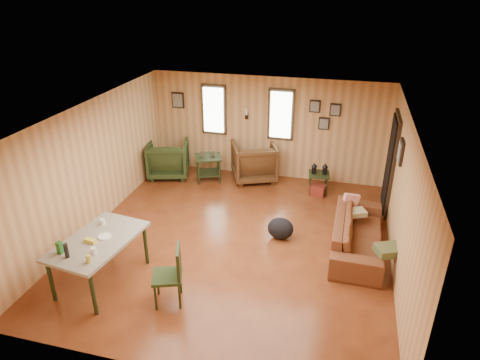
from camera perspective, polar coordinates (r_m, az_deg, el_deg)
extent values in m
cube|color=brown|center=(7.96, -0.73, -8.11)|extent=(5.50, 6.00, 0.02)
cube|color=#997C5B|center=(6.92, -0.84, 8.81)|extent=(5.50, 6.00, 0.02)
cube|color=#DFAB6F|center=(10.09, 3.74, 6.97)|extent=(5.50, 0.02, 2.40)
cube|color=#DFAB6F|center=(4.98, -10.23, -14.99)|extent=(5.50, 0.02, 2.40)
cube|color=#DFAB6F|center=(8.46, -19.15, 1.80)|extent=(0.02, 6.00, 2.40)
cube|color=#DFAB6F|center=(7.22, 20.90, -2.61)|extent=(0.02, 6.00, 2.40)
cube|color=black|center=(10.25, -3.49, 9.34)|extent=(0.60, 0.05, 1.20)
cube|color=#E0F2D1|center=(10.22, -3.56, 9.28)|extent=(0.48, 0.04, 1.06)
cube|color=black|center=(9.89, 5.48, 8.67)|extent=(0.60, 0.05, 1.20)
cube|color=#E0F2D1|center=(9.86, 5.44, 8.60)|extent=(0.48, 0.04, 1.06)
cube|color=black|center=(10.05, 0.89, 8.46)|extent=(0.07, 0.05, 0.12)
cylinder|color=silver|center=(9.96, 0.81, 9.08)|extent=(0.07, 0.07, 0.14)
cube|color=black|center=(9.06, 19.49, 1.95)|extent=(0.06, 1.00, 2.05)
cube|color=black|center=(9.06, 19.24, 1.98)|extent=(0.04, 0.82, 1.90)
cube|color=black|center=(9.74, 9.95, 9.67)|extent=(0.24, 0.04, 0.28)
cube|color=#9E998C|center=(9.71, 9.94, 9.62)|extent=(0.19, 0.02, 0.22)
cube|color=black|center=(9.73, 12.59, 9.12)|extent=(0.24, 0.04, 0.28)
cube|color=#9E998C|center=(9.70, 12.59, 9.07)|extent=(0.19, 0.02, 0.22)
cube|color=black|center=(9.84, 11.13, 7.41)|extent=(0.24, 0.04, 0.28)
cube|color=#9E998C|center=(9.81, 11.11, 7.35)|extent=(0.19, 0.02, 0.22)
cube|color=black|center=(10.51, -8.27, 10.49)|extent=(0.30, 0.04, 0.38)
cube|color=#9E998C|center=(10.48, -8.33, 10.45)|extent=(0.24, 0.02, 0.31)
cube|color=black|center=(7.79, 20.69, 3.54)|extent=(0.04, 0.34, 0.42)
cube|color=#9E998C|center=(7.79, 20.47, 3.57)|extent=(0.02, 0.27, 0.34)
imported|color=brown|center=(7.79, 15.51, -6.25)|extent=(0.66, 2.14, 0.83)
imported|color=#4D3017|center=(10.07, 1.89, 2.73)|extent=(1.25, 1.21, 1.00)
imported|color=#293819|center=(10.41, -9.56, 3.00)|extent=(1.13, 1.09, 0.95)
cube|color=#222E14|center=(10.01, -4.28, 3.03)|extent=(0.74, 0.72, 0.04)
cube|color=#222E14|center=(10.16, -4.21, 0.99)|extent=(0.68, 0.65, 0.03)
cylinder|color=#222E14|center=(9.92, -5.54, 0.90)|extent=(0.06, 0.06, 0.57)
cylinder|color=#222E14|center=(9.95, -2.72, 1.07)|extent=(0.06, 0.06, 0.57)
cylinder|color=#222E14|center=(10.31, -5.67, 1.87)|extent=(0.06, 0.06, 0.57)
cylinder|color=#222E14|center=(10.33, -2.96, 2.03)|extent=(0.06, 0.06, 0.57)
cube|color=#3C3728|center=(9.96, -5.03, 3.47)|extent=(0.11, 0.06, 0.14)
cube|color=#3C3728|center=(9.98, -3.68, 3.52)|extent=(0.10, 0.06, 0.13)
cube|color=#222E14|center=(9.60, 10.49, 0.77)|extent=(0.50, 0.50, 0.04)
cylinder|color=#222E14|center=(9.53, 9.36, -0.84)|extent=(0.04, 0.04, 0.45)
cylinder|color=#222E14|center=(9.55, 11.50, -0.95)|extent=(0.04, 0.04, 0.45)
cylinder|color=#222E14|center=(9.85, 9.30, 0.08)|extent=(0.04, 0.04, 0.45)
cylinder|color=#222E14|center=(9.87, 11.38, -0.03)|extent=(0.04, 0.04, 0.45)
cube|color=black|center=(9.56, 9.84, 1.35)|extent=(0.11, 0.11, 0.16)
cone|color=black|center=(9.51, 9.90, 2.04)|extent=(0.15, 0.15, 0.09)
cube|color=black|center=(9.57, 11.23, 1.27)|extent=(0.11, 0.11, 0.16)
cone|color=black|center=(9.52, 11.30, 1.96)|extent=(0.15, 0.15, 0.09)
cube|color=maroon|center=(9.63, 10.31, -1.29)|extent=(0.40, 0.33, 0.25)
ellipsoid|color=black|center=(7.95, 5.42, -6.45)|extent=(0.49, 0.37, 0.42)
cube|color=#4D552F|center=(7.25, 19.20, -8.81)|extent=(0.49, 0.45, 0.13)
cube|color=red|center=(8.32, 14.49, -2.80)|extent=(0.36, 0.23, 0.35)
cube|color=#9B8D69|center=(8.18, 15.22, -4.20)|extent=(0.41, 0.37, 0.10)
cube|color=gray|center=(6.94, -18.43, -7.75)|extent=(1.10, 1.62, 0.05)
cylinder|color=#222E14|center=(7.01, -23.88, -12.18)|extent=(0.07, 0.07, 0.73)
cylinder|color=#222E14|center=(6.55, -18.98, -14.18)|extent=(0.07, 0.07, 0.73)
cylinder|color=#222E14|center=(7.77, -17.19, -7.07)|extent=(0.07, 0.07, 0.73)
cylinder|color=#222E14|center=(7.35, -12.46, -8.46)|extent=(0.07, 0.07, 0.73)
cylinder|color=white|center=(6.61, -18.94, -8.89)|extent=(0.09, 0.09, 0.09)
cylinder|color=white|center=(7.28, -17.87, -5.31)|extent=(0.09, 0.09, 0.09)
cube|color=#215C23|center=(6.75, -22.90, -8.31)|extent=(0.08, 0.08, 0.19)
cylinder|color=black|center=(6.62, -22.14, -8.73)|extent=(0.07, 0.07, 0.22)
cylinder|color=gold|center=(6.43, -19.55, -9.86)|extent=(0.08, 0.08, 0.12)
cylinder|color=white|center=(6.95, -17.62, -7.20)|extent=(0.23, 0.23, 0.02)
cube|color=yellow|center=(6.88, -19.35, -7.66)|extent=(0.19, 0.10, 0.06)
cube|color=#293819|center=(6.46, -9.68, -12.55)|extent=(0.54, 0.54, 0.05)
cube|color=#222E14|center=(6.29, -8.17, -10.70)|extent=(0.17, 0.40, 0.47)
cylinder|color=#222E14|center=(6.49, -11.20, -15.12)|extent=(0.05, 0.05, 0.45)
cylinder|color=#222E14|center=(6.46, -8.06, -15.09)|extent=(0.05, 0.05, 0.45)
cylinder|color=#222E14|center=(6.76, -10.92, -13.22)|extent=(0.05, 0.05, 0.45)
cylinder|color=#222E14|center=(6.72, -7.93, -13.18)|extent=(0.05, 0.05, 0.45)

